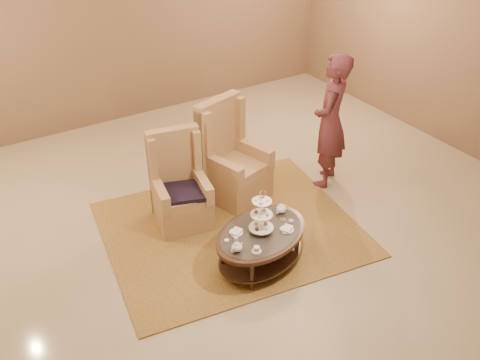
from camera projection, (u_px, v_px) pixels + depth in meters
ground at (248, 239)px, 6.47m from camera, size 8.00×8.00×0.00m
ceiling at (248, 239)px, 6.47m from camera, size 8.00×8.00×0.02m
wall_back at (112, 16)px, 8.40m from camera, size 8.00×0.04×3.50m
rug at (230, 229)px, 6.64m from camera, size 3.31×2.88×0.02m
tea_table at (261, 237)px, 5.93m from camera, size 1.37×1.13×0.99m
armchair_left at (180, 192)px, 6.61m from camera, size 0.76×0.77×1.20m
armchair_right at (230, 165)px, 7.08m from camera, size 0.90×0.92×1.34m
person at (330, 122)px, 7.09m from camera, size 0.81×0.77×1.86m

